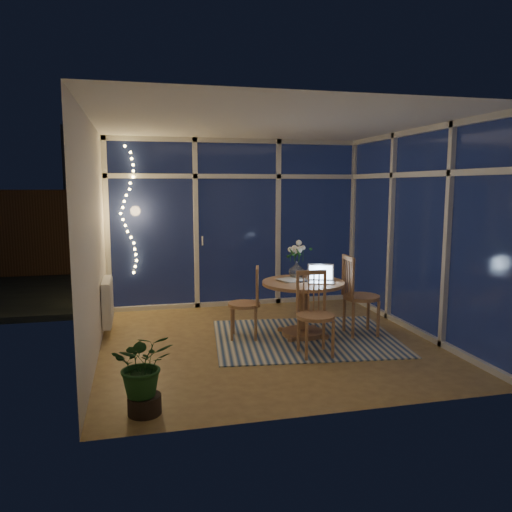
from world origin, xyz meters
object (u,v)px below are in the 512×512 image
dining_table (303,309)px  chair_front (316,314)px  chair_right (362,295)px  flower_vase (297,270)px  potted_plant (143,370)px  laptop (321,273)px  chair_left (244,303)px

dining_table → chair_front: bearing=-98.0°
chair_right → flower_vase: size_ratio=4.93×
chair_front → potted_plant: bearing=-149.9°
laptop → dining_table: bearing=162.9°
chair_front → laptop: 0.75m
laptop → potted_plant: size_ratio=0.43×
flower_vase → potted_plant: 2.86m
chair_front → flower_vase: 1.05m
laptop → potted_plant: bearing=-124.3°
chair_right → dining_table: bearing=84.4°
chair_front → laptop: (0.29, 0.60, 0.34)m
chair_left → dining_table: bearing=98.6°
chair_left → chair_right: 1.49m
laptop → flower_vase: size_ratio=1.55×
chair_right → potted_plant: chair_right is taller
chair_right → chair_front: chair_right is taller
chair_right → chair_front: 1.04m
potted_plant → laptop: bearing=36.9°
chair_left → chair_front: chair_front is taller
chair_front → flower_vase: bearing=85.8°
dining_table → chair_right: size_ratio=0.99×
dining_table → chair_front: chair_front is taller
dining_table → laptop: bearing=-35.9°
flower_vase → potted_plant: (-1.98, -2.02, -0.43)m
potted_plant → chair_front: bearing=28.5°
dining_table → laptop: (0.18, -0.13, 0.47)m
dining_table → potted_plant: bearing=-138.4°
chair_right → potted_plant: bearing=125.0°
dining_table → laptop: size_ratio=3.17×
potted_plant → chair_left: bearing=55.9°
flower_vase → chair_right: bearing=-27.4°
flower_vase → potted_plant: bearing=-134.5°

